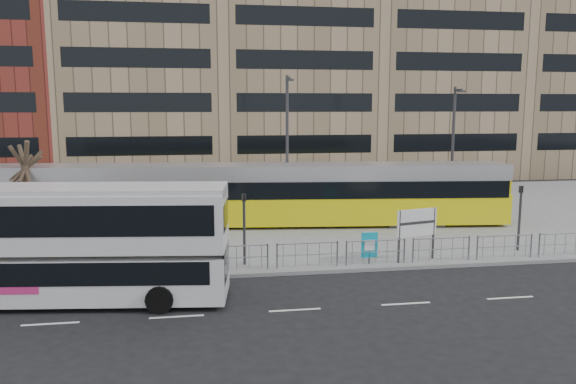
{
  "coord_description": "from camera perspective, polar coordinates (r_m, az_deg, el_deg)",
  "views": [
    {
      "loc": [
        -5.09,
        -22.18,
        6.98
      ],
      "look_at": [
        -0.67,
        6.0,
        2.55
      ],
      "focal_mm": 35.0,
      "sensor_mm": 36.0,
      "label": 1
    }
  ],
  "objects": [
    {
      "name": "pedestrian_barrier",
      "position": [
        24.51,
        8.23,
        -5.43
      ],
      "size": [
        32.07,
        0.07,
        1.1
      ],
      "color": "gray",
      "rests_on": "plaza"
    },
    {
      "name": "lamp_post_east",
      "position": [
        36.78,
        16.43,
        4.59
      ],
      "size": [
        0.45,
        1.04,
        7.95
      ],
      "color": "#2D2D30",
      "rests_on": "plaza"
    },
    {
      "name": "pedestrian",
      "position": [
        25.28,
        -9.11,
        -4.93
      ],
      "size": [
        0.6,
        0.74,
        1.73
      ],
      "primitive_type": "imported",
      "rotation": [
        0.0,
        0.0,
        1.92
      ],
      "color": "black",
      "rests_on": "plaza"
    },
    {
      "name": "tram",
      "position": [
        32.11,
        -4.19,
        -0.29
      ],
      "size": [
        29.89,
        5.93,
        3.51
      ],
      "rotation": [
        0.0,
        0.0,
        -0.11
      ],
      "color": "yellow",
      "rests_on": "plaza"
    },
    {
      "name": "traffic_light_west",
      "position": [
        24.1,
        -4.48,
        -2.82
      ],
      "size": [
        0.21,
        0.23,
        3.1
      ],
      "rotation": [
        0.0,
        0.0,
        0.25
      ],
      "color": "#2D2D30",
      "rests_on": "plaza"
    },
    {
      "name": "double_decker_bus",
      "position": [
        21.18,
        -20.6,
        -4.62
      ],
      "size": [
        10.69,
        3.69,
        4.19
      ],
      "rotation": [
        0.0,
        0.0,
        -0.12
      ],
      "color": "silver",
      "rests_on": "ground"
    },
    {
      "name": "road_markings",
      "position": [
        20.4,
        9.2,
        -11.28
      ],
      "size": [
        62.0,
        0.12,
        0.01
      ],
      "primitive_type": "cube",
      "color": "white",
      "rests_on": "ground"
    },
    {
      "name": "lamp_post_west",
      "position": [
        32.76,
        -0.07,
        4.98
      ],
      "size": [
        0.45,
        1.04,
        8.52
      ],
      "color": "#2D2D30",
      "rests_on": "plaza"
    },
    {
      "name": "building_row",
      "position": [
        57.15,
        -2.26,
        14.77
      ],
      "size": [
        70.4,
        18.4,
        31.2
      ],
      "color": "maroon",
      "rests_on": "ground"
    },
    {
      "name": "station_sign",
      "position": [
        25.35,
        12.95,
        -3.29
      ],
      "size": [
        1.98,
        0.57,
        2.32
      ],
      "rotation": [
        0.0,
        0.0,
        0.24
      ],
      "color": "#2D2D30",
      "rests_on": "plaza"
    },
    {
      "name": "bare_tree",
      "position": [
        32.93,
        -25.3,
        4.98
      ],
      "size": [
        4.8,
        4.8,
        7.29
      ],
      "color": "#31251B",
      "rests_on": "plaza"
    },
    {
      "name": "traffic_light_east",
      "position": [
        28.55,
        22.51,
        -1.65
      ],
      "size": [
        0.22,
        0.25,
        3.1
      ],
      "rotation": [
        0.0,
        0.0,
        0.36
      ],
      "color": "#2D2D30",
      "rests_on": "plaza"
    },
    {
      "name": "plaza",
      "position": [
        35.24,
        -0.43,
        -2.48
      ],
      "size": [
        64.0,
        24.0,
        0.15
      ],
      "primitive_type": "cube",
      "color": "slate",
      "rests_on": "ground"
    },
    {
      "name": "kerb",
      "position": [
        23.83,
        3.85,
        -8.04
      ],
      "size": [
        64.0,
        0.25,
        0.17
      ],
      "primitive_type": "cube",
      "color": "gray",
      "rests_on": "ground"
    },
    {
      "name": "ad_panel",
      "position": [
        24.64,
        8.27,
        -5.41
      ],
      "size": [
        0.74,
        0.11,
        1.39
      ],
      "rotation": [
        0.0,
        0.0,
        0.08
      ],
      "color": "#2D2D30",
      "rests_on": "plaza"
    },
    {
      "name": "ground",
      "position": [
        23.8,
        3.88,
        -8.25
      ],
      "size": [
        120.0,
        120.0,
        0.0
      ],
      "primitive_type": "plane",
      "color": "black",
      "rests_on": "ground"
    }
  ]
}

